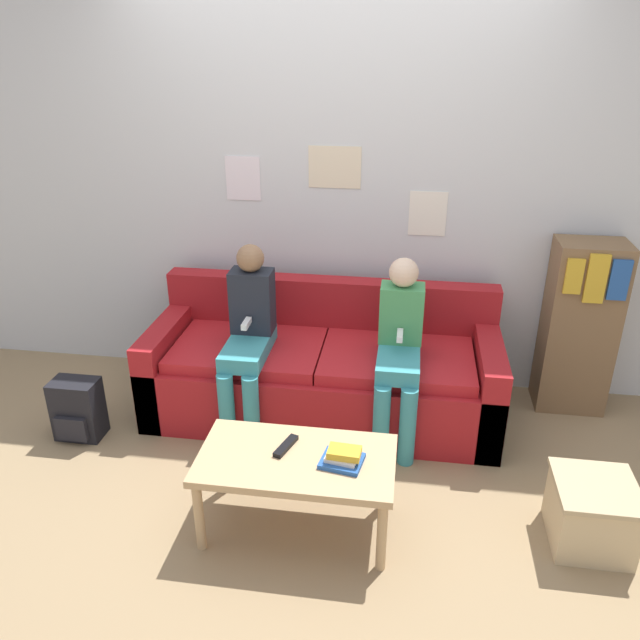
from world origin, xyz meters
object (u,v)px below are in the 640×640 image
at_px(couch, 323,372).
at_px(person_left, 248,332).
at_px(person_right, 399,345).
at_px(bookshelf, 579,327).
at_px(tv_remote, 286,446).
at_px(coffee_table, 296,466).
at_px(storage_box, 591,513).
at_px(backpack, 78,410).

height_order(couch, person_left, person_left).
distance_m(person_right, bookshelf, 1.16).
xyz_separation_m(tv_remote, bookshelf, (1.54, 1.26, 0.13)).
bearing_deg(person_left, bookshelf, 14.17).
xyz_separation_m(couch, coffee_table, (0.02, -1.02, 0.08)).
relative_size(couch, coffee_table, 2.31).
height_order(person_right, tv_remote, person_right).
height_order(couch, coffee_table, couch).
height_order(couch, person_right, person_right).
distance_m(tv_remote, storage_box, 1.41).
relative_size(person_left, storage_box, 2.89).
bearing_deg(coffee_table, bookshelf, 41.65).
xyz_separation_m(person_left, tv_remote, (0.37, -0.78, -0.18)).
bearing_deg(storage_box, tv_remote, -178.17).
height_order(tv_remote, bookshelf, bookshelf).
bearing_deg(person_right, storage_box, -38.68).
relative_size(tv_remote, bookshelf, 0.16).
distance_m(couch, coffee_table, 1.02).
bearing_deg(person_left, storage_box, -22.57).
relative_size(coffee_table, backpack, 2.48).
xyz_separation_m(couch, bookshelf, (1.50, 0.30, 0.27)).
relative_size(coffee_table, storage_box, 2.40).
distance_m(person_left, storage_box, 1.95).
relative_size(couch, bookshelf, 1.94).
relative_size(person_right, storage_box, 2.79).
bearing_deg(couch, storage_box, -34.02).
bearing_deg(person_left, person_right, -0.28).
bearing_deg(bookshelf, backpack, -164.70).
xyz_separation_m(bookshelf, storage_box, (-0.15, -1.21, -0.38)).
height_order(coffee_table, bookshelf, bookshelf).
bearing_deg(coffee_table, person_right, 62.94).
distance_m(tv_remote, backpack, 1.42).
relative_size(couch, person_right, 1.99).
xyz_separation_m(couch, storage_box, (1.36, -0.92, -0.11)).
bearing_deg(storage_box, person_left, 157.43).
relative_size(bookshelf, storage_box, 2.86).
bearing_deg(tv_remote, storage_box, 20.18).
bearing_deg(person_left, tv_remote, -64.58).
bearing_deg(person_right, backpack, -170.68).
height_order(person_left, backpack, person_left).
bearing_deg(person_left, couch, 24.59).
xyz_separation_m(storage_box, backpack, (-2.70, 0.43, 0.02)).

